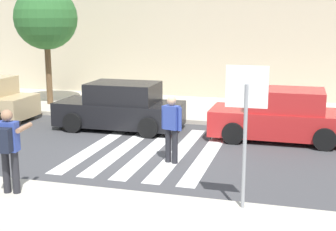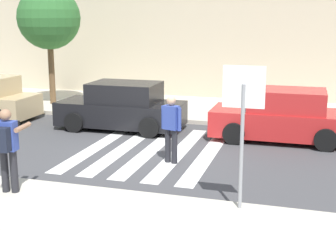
{
  "view_description": "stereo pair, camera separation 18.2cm",
  "coord_description": "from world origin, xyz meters",
  "px_view_note": "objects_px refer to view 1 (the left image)",
  "views": [
    {
      "loc": [
        3.84,
        -11.76,
        3.66
      ],
      "look_at": [
        0.6,
        -0.2,
        1.1
      ],
      "focal_mm": 50.0,
      "sensor_mm": 36.0,
      "label": 1
    },
    {
      "loc": [
        4.02,
        -11.71,
        3.66
      ],
      "look_at": [
        0.6,
        -0.2,
        1.1
      ],
      "focal_mm": 50.0,
      "sensor_mm": 36.0,
      "label": 2
    }
  ],
  "objects_px": {
    "parked_car_black": "(121,107)",
    "stop_sign": "(246,106)",
    "photographer_with_backpack": "(8,144)",
    "street_tree_west": "(46,18)",
    "parked_car_red": "(281,116)",
    "pedestrian_crossing": "(172,125)"
  },
  "relations": [
    {
      "from": "parked_car_black",
      "to": "stop_sign",
      "type": "bearing_deg",
      "value": -50.8
    },
    {
      "from": "photographer_with_backpack",
      "to": "street_tree_west",
      "type": "relative_size",
      "value": 0.37
    },
    {
      "from": "street_tree_west",
      "to": "parked_car_red",
      "type": "bearing_deg",
      "value": -16.63
    },
    {
      "from": "photographer_with_backpack",
      "to": "pedestrian_crossing",
      "type": "bearing_deg",
      "value": 52.51
    },
    {
      "from": "stop_sign",
      "to": "pedestrian_crossing",
      "type": "height_order",
      "value": "stop_sign"
    },
    {
      "from": "pedestrian_crossing",
      "to": "street_tree_west",
      "type": "bearing_deg",
      "value": 139.1
    },
    {
      "from": "street_tree_west",
      "to": "pedestrian_crossing",
      "type": "bearing_deg",
      "value": -40.9
    },
    {
      "from": "photographer_with_backpack",
      "to": "pedestrian_crossing",
      "type": "relative_size",
      "value": 1.0
    },
    {
      "from": "parked_car_red",
      "to": "parked_car_black",
      "type": "bearing_deg",
      "value": 180.0
    },
    {
      "from": "photographer_with_backpack",
      "to": "parked_car_black",
      "type": "relative_size",
      "value": 0.42
    },
    {
      "from": "stop_sign",
      "to": "photographer_with_backpack",
      "type": "relative_size",
      "value": 1.55
    },
    {
      "from": "pedestrian_crossing",
      "to": "parked_car_red",
      "type": "bearing_deg",
      "value": 50.03
    },
    {
      "from": "stop_sign",
      "to": "parked_car_red",
      "type": "relative_size",
      "value": 0.65
    },
    {
      "from": "photographer_with_backpack",
      "to": "parked_car_black",
      "type": "height_order",
      "value": "photographer_with_backpack"
    },
    {
      "from": "parked_car_black",
      "to": "street_tree_west",
      "type": "bearing_deg",
      "value": 146.37
    },
    {
      "from": "parked_car_black",
      "to": "parked_car_red",
      "type": "bearing_deg",
      "value": 0.0
    },
    {
      "from": "photographer_with_backpack",
      "to": "street_tree_west",
      "type": "height_order",
      "value": "street_tree_west"
    },
    {
      "from": "stop_sign",
      "to": "photographer_with_backpack",
      "type": "height_order",
      "value": "stop_sign"
    },
    {
      "from": "photographer_with_backpack",
      "to": "street_tree_west",
      "type": "distance_m",
      "value": 10.32
    },
    {
      "from": "photographer_with_backpack",
      "to": "pedestrian_crossing",
      "type": "height_order",
      "value": "photographer_with_backpack"
    },
    {
      "from": "photographer_with_backpack",
      "to": "pedestrian_crossing",
      "type": "distance_m",
      "value": 4.08
    },
    {
      "from": "photographer_with_backpack",
      "to": "parked_car_black",
      "type": "distance_m",
      "value": 6.32
    }
  ]
}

